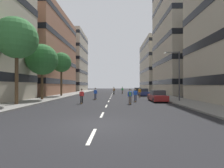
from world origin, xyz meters
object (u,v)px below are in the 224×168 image
parked_car_mid (138,91)px  parked_car_near (143,92)px  street_tree_near (42,60)px  skater_1 (82,95)px  parked_car_far (157,96)px  skater_2 (122,90)px  skater_3 (114,90)px  skater_5 (135,94)px  skater_0 (140,92)px  skater_6 (130,95)px  streetlamp_right (176,70)px  skater_4 (95,93)px  street_tree_mid (61,63)px  street_tree_far (17,38)px

parked_car_mid → parked_car_near: bearing=-90.0°
street_tree_near → skater_1: 9.21m
parked_car_mid → skater_1: skater_1 is taller
parked_car_far → skater_2: (-3.95, 20.16, 0.29)m
skater_3 → skater_5: size_ratio=1.00×
skater_0 → skater_6: bearing=-103.9°
parked_car_mid → skater_2: 3.96m
street_tree_near → skater_6: size_ratio=4.49×
streetlamp_right → skater_4: 12.02m
skater_0 → skater_4: 8.88m
parked_car_far → skater_3: size_ratio=2.47×
parked_car_near → skater_3: size_ratio=2.47×
parked_car_near → street_tree_mid: street_tree_mid is taller
parked_car_near → skater_6: 15.08m
skater_4 → skater_6: size_ratio=1.00×
parked_car_mid → street_tree_mid: (-16.32, -10.71, 5.93)m
street_tree_far → skater_3: bearing=64.7°
parked_car_near → skater_5: (-2.99, -11.71, 0.29)m
skater_0 → skater_1: 13.35m
street_tree_far → street_tree_mid: bearing=90.0°
skater_1 → parked_car_near: bearing=55.9°
skater_6 → street_tree_near: bearing=160.7°
streetlamp_right → parked_car_near: bearing=101.5°
skater_4 → skater_2: bearing=74.6°
street_tree_near → skater_2: bearing=56.8°
street_tree_far → skater_2: street_tree_far is taller
skater_1 → skater_3: 19.84m
skater_4 → street_tree_near: bearing=-168.6°
parked_car_mid → skater_4: size_ratio=2.47×
skater_5 → skater_1: bearing=-159.1°
skater_5 → skater_4: bearing=152.2°
parked_car_mid → skater_0: skater_0 is taller
street_tree_far → skater_5: size_ratio=5.27×
street_tree_near → streetlamp_right: bearing=-5.0°
street_tree_mid → parked_car_mid: bearing=33.3°
skater_0 → street_tree_far: bearing=-140.6°
skater_0 → skater_3: same height
street_tree_mid → streetlamp_right: (18.73, -9.85, -2.49)m
street_tree_near → street_tree_far: bearing=-90.0°
skater_1 → skater_6: 5.73m
street_tree_mid → skater_2: street_tree_mid is taller
skater_0 → street_tree_near: bearing=-157.1°
streetlamp_right → skater_4: size_ratio=3.65×
skater_4 → skater_3: bearing=79.4°
street_tree_far → skater_0: bearing=39.4°
street_tree_far → skater_4: bearing=44.9°
streetlamp_right → skater_4: bearing=164.2°
skater_1 → skater_6: size_ratio=1.00×
parked_car_far → skater_1: (-9.65, -2.80, 0.29)m
parked_car_near → skater_0: (-1.28, -3.86, 0.29)m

